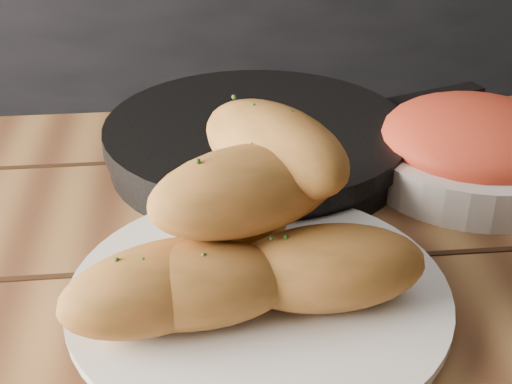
{
  "coord_description": "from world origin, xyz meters",
  "views": [
    {
      "loc": [
        -0.61,
        -0.28,
        1.1
      ],
      "look_at": [
        -0.57,
        0.17,
        0.84
      ],
      "focal_mm": 50.0,
      "sensor_mm": 36.0,
      "label": 1
    }
  ],
  "objects_px": {
    "bread_rolls": "(241,233)",
    "skillet": "(259,141)",
    "plate": "(259,296)",
    "bowl": "(474,147)"
  },
  "relations": [
    {
      "from": "plate",
      "to": "skillet",
      "type": "xyz_separation_m",
      "value": [
        0.03,
        0.25,
        0.01
      ]
    },
    {
      "from": "bowl",
      "to": "skillet",
      "type": "bearing_deg",
      "value": 164.65
    },
    {
      "from": "skillet",
      "to": "bowl",
      "type": "xyz_separation_m",
      "value": [
        0.21,
        -0.06,
        0.01
      ]
    },
    {
      "from": "skillet",
      "to": "bread_rolls",
      "type": "bearing_deg",
      "value": -99.0
    },
    {
      "from": "plate",
      "to": "skillet",
      "type": "distance_m",
      "value": 0.25
    },
    {
      "from": "bowl",
      "to": "bread_rolls",
      "type": "bearing_deg",
      "value": -142.8
    },
    {
      "from": "plate",
      "to": "bowl",
      "type": "bearing_deg",
      "value": 38.21
    },
    {
      "from": "plate",
      "to": "bowl",
      "type": "height_order",
      "value": "bowl"
    },
    {
      "from": "plate",
      "to": "bread_rolls",
      "type": "height_order",
      "value": "bread_rolls"
    },
    {
      "from": "bread_rolls",
      "to": "skillet",
      "type": "height_order",
      "value": "bread_rolls"
    }
  ]
}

